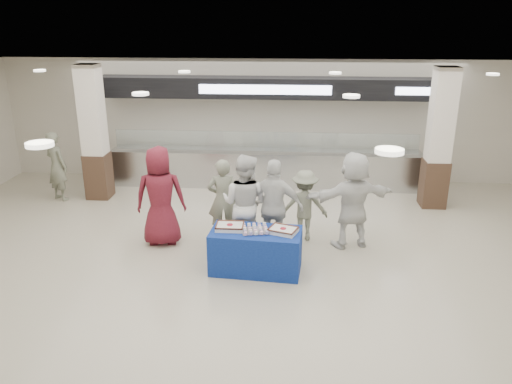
# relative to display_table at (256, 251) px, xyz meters

# --- Properties ---
(ground) EXTENTS (14.00, 14.00, 0.00)m
(ground) POSITION_rel_display_table_xyz_m (-0.11, -0.72, -0.38)
(ground) COLOR #BDB6A1
(ground) RESTS_ON ground
(serving_line) EXTENTS (8.70, 0.85, 2.80)m
(serving_line) POSITION_rel_display_table_xyz_m (-0.11, 4.67, 0.78)
(serving_line) COLOR #B6B8BE
(serving_line) RESTS_ON ground
(column_left) EXTENTS (0.55, 0.55, 3.20)m
(column_left) POSITION_rel_display_table_xyz_m (-4.11, 3.48, 1.15)
(column_left) COLOR #372419
(column_left) RESTS_ON ground
(column_right) EXTENTS (0.55, 0.55, 3.20)m
(column_right) POSITION_rel_display_table_xyz_m (3.89, 3.48, 1.15)
(column_right) COLOR #372419
(column_right) RESTS_ON ground
(display_table) EXTENTS (1.61, 0.91, 0.75)m
(display_table) POSITION_rel_display_table_xyz_m (0.00, 0.00, 0.00)
(display_table) COLOR navy
(display_table) RESTS_ON ground
(sheet_cake_left) EXTENTS (0.48, 0.37, 0.10)m
(sheet_cake_left) POSITION_rel_display_table_xyz_m (-0.45, 0.06, 0.42)
(sheet_cake_left) COLOR white
(sheet_cake_left) RESTS_ON display_table
(sheet_cake_right) EXTENTS (0.55, 0.49, 0.10)m
(sheet_cake_right) POSITION_rel_display_table_xyz_m (0.47, -0.03, 0.42)
(sheet_cake_right) COLOR white
(sheet_cake_right) RESTS_ON display_table
(cupcake_tray) EXTENTS (0.50, 0.41, 0.07)m
(cupcake_tray) POSITION_rel_display_table_xyz_m (-0.01, -0.01, 0.41)
(cupcake_tray) COLOR #A0A1A5
(cupcake_tray) RESTS_ON display_table
(civilian_maroon) EXTENTS (1.03, 0.75, 1.95)m
(civilian_maroon) POSITION_rel_display_table_xyz_m (-1.91, 0.99, 0.60)
(civilian_maroon) COLOR maroon
(civilian_maroon) RESTS_ON ground
(soldier_a) EXTENTS (0.66, 0.50, 1.64)m
(soldier_a) POSITION_rel_display_table_xyz_m (-0.75, 1.31, 0.45)
(soldier_a) COLOR slate
(soldier_a) RESTS_ON ground
(chef_tall) EXTENTS (1.10, 0.97, 1.88)m
(chef_tall) POSITION_rel_display_table_xyz_m (-0.27, 0.79, 0.57)
(chef_tall) COLOR silver
(chef_tall) RESTS_ON ground
(chef_short) EXTENTS (1.11, 0.56, 1.82)m
(chef_short) POSITION_rel_display_table_xyz_m (0.29, 0.73, 0.53)
(chef_short) COLOR silver
(chef_short) RESTS_ON ground
(soldier_b) EXTENTS (0.92, 0.53, 1.43)m
(soldier_b) POSITION_rel_display_table_xyz_m (0.85, 1.39, 0.34)
(soldier_b) COLOR slate
(soldier_b) RESTS_ON ground
(civilian_white) EXTENTS (1.83, 1.06, 1.88)m
(civilian_white) POSITION_rel_display_table_xyz_m (1.75, 1.14, 0.57)
(civilian_white) COLOR white
(civilian_white) RESTS_ON ground
(soldier_bg) EXTENTS (0.73, 0.64, 1.67)m
(soldier_bg) POSITION_rel_display_table_xyz_m (-5.01, 3.24, 0.46)
(soldier_bg) COLOR slate
(soldier_bg) RESTS_ON ground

